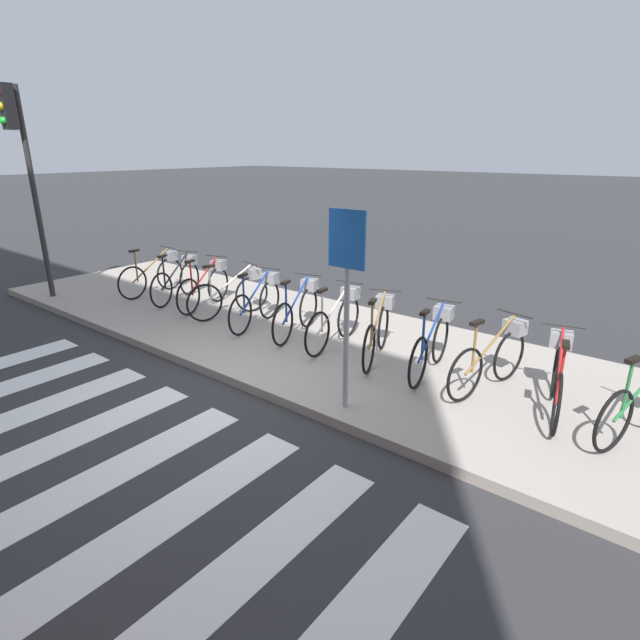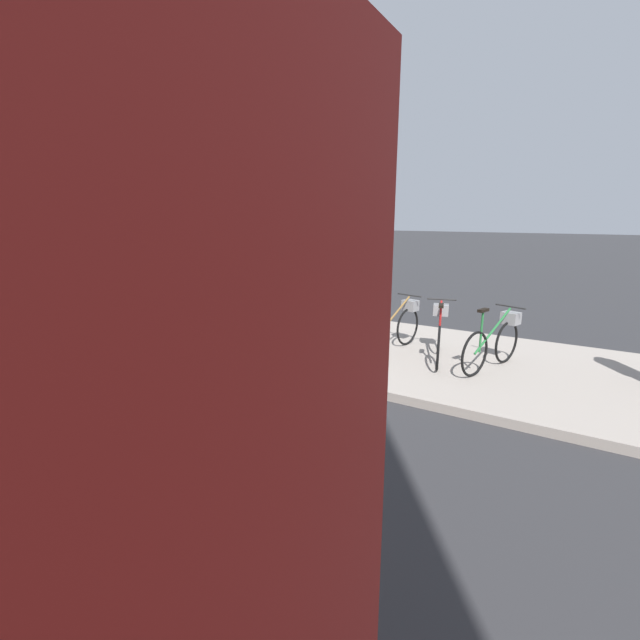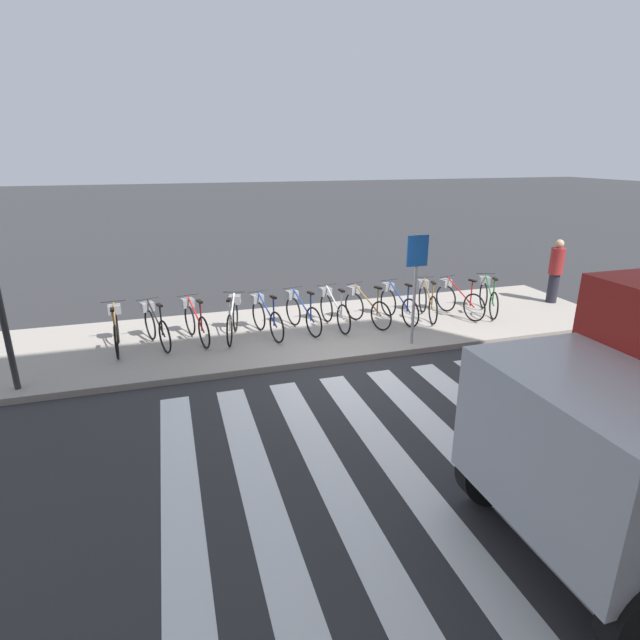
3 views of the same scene
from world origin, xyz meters
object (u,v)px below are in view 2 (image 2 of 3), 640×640
Objects in this scene: parked_bicycle_1 at (153,292)px; parked_bicycle_7 at (314,314)px; parked_bicycle_10 at (439,332)px; traffic_light at (19,190)px; parked_bicycle_9 at (396,325)px; parked_bicycle_2 at (177,295)px; parked_bicycle_8 at (354,319)px; parked_bicycle_6 at (282,310)px; parked_bicycle_5 at (253,306)px; parked_bicycle_3 at (200,299)px; parked_bicycle_0 at (133,290)px; parked_bicycle_11 at (495,340)px; parked_bicycle_4 at (220,302)px; sign_post at (289,265)px.

parked_bicycle_7 is at bearing -0.45° from parked_bicycle_1.
parked_bicycle_10 is 9.43m from traffic_light.
parked_bicycle_9 is 0.40× the size of traffic_light.
parked_bicycle_2 is 0.98× the size of parked_bicycle_8.
parked_bicycle_6 is at bearing 176.96° from parked_bicycle_7.
parked_bicycle_5 and parked_bicycle_9 have the same top height.
parked_bicycle_6 and parked_bicycle_9 have the same top height.
parked_bicycle_3 and parked_bicycle_7 have the same top height.
parked_bicycle_0 is 0.40× the size of traffic_light.
parked_bicycle_6 is 1.05× the size of parked_bicycle_11.
parked_bicycle_5 is at bearing -179.71° from parked_bicycle_6.
parked_bicycle_2 is at bearing 175.23° from parked_bicycle_4.
traffic_light is at bearing -161.98° from parked_bicycle_4.
sign_post is at bearing -37.33° from parked_bicycle_5.
parked_bicycle_7 and parked_bicycle_8 have the same top height.
parked_bicycle_5 is (0.80, 0.08, 0.00)m from parked_bicycle_4.
parked_bicycle_7 is (1.47, -0.04, 0.00)m from parked_bicycle_5.
parked_bicycle_3 is 1.02× the size of parked_bicycle_7.
parked_bicycle_1 and parked_bicycle_8 have the same top height.
parked_bicycle_11 is (5.44, -0.03, 0.00)m from parked_bicycle_4.
parked_bicycle_6 is (1.54, 0.09, 0.00)m from parked_bicycle_4.
parked_bicycle_10 is at bearing 9.08° from traffic_light.
traffic_light reaches higher than parked_bicycle_0.
parked_bicycle_0 is at bearing -179.79° from parked_bicycle_6.
parked_bicycle_3 is at bearing 0.03° from parked_bicycle_0.
parked_bicycle_7 is at bearing -0.45° from parked_bicycle_3.
parked_bicycle_5 is at bearing 142.67° from sign_post.
parked_bicycle_0 is 1.05× the size of parked_bicycle_1.
parked_bicycle_0 is at bearing -178.10° from parked_bicycle_2.
parked_bicycle_1 is 1.55m from parked_bicycle_3.
parked_bicycle_9 is (2.33, 0.01, 0.00)m from parked_bicycle_6.
parked_bicycle_3 and parked_bicycle_8 have the same top height.
parked_bicycle_1 is 2.23m from parked_bicycle_4.
parked_bicycle_7 is 1.00× the size of parked_bicycle_11.
parked_bicycle_5 is at bearing 178.62° from parked_bicycle_7.
traffic_light is (-9.86, -1.41, 2.32)m from parked_bicycle_11.
parked_bicycle_4 is 1.54m from parked_bicycle_6.
parked_bicycle_10 is at bearing 0.06° from parked_bicycle_4.
parked_bicycle_3 and parked_bicycle_6 have the same top height.
parked_bicycle_0 is 1.03× the size of parked_bicycle_10.
parked_bicycle_10 is (6.83, -0.08, 0.00)m from parked_bicycle_1.
parked_bicycle_3 is at bearing -179.68° from parked_bicycle_9.
traffic_light is (-2.20, -1.52, 2.32)m from parked_bicycle_1.
parked_bicycle_4 is 1.03× the size of parked_bicycle_11.
traffic_light is (-3.75, -1.51, 2.32)m from parked_bicycle_3.
parked_bicycle_5 is (3.03, 0.00, 0.00)m from parked_bicycle_1.
parked_bicycle_9 is at bearing 172.93° from parked_bicycle_10.
parked_bicycle_3 is 1.02× the size of parked_bicycle_11.
sign_post is at bearing -19.89° from parked_bicycle_2.
sign_post is (1.20, -1.48, 1.08)m from parked_bicycle_6.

